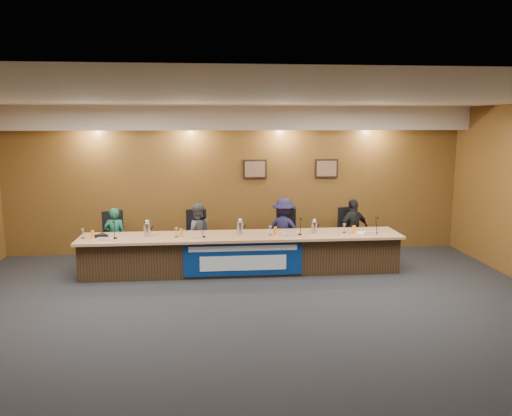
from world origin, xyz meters
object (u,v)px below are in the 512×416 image
Objects in this scene: office_chair_b at (197,239)px; carafe_left at (147,230)px; panelist_a at (115,237)px; carafe_mid at (240,228)px; panelist_c at (284,230)px; speakerphone at (102,236)px; dais_body at (242,254)px; panelist_d at (353,229)px; banner at (243,259)px; office_chair_c at (283,238)px; office_chair_d at (352,236)px; carafe_right at (314,227)px; office_chair_a at (116,241)px; panelist_b at (197,233)px.

office_chair_b is 1.27m from carafe_left.
panelist_a is 2.59m from carafe_mid.
panelist_c is at bearing 179.65° from panelist_a.
carafe_mid is 0.79× the size of speakerphone.
speakerphone is (-2.60, 0.07, -0.10)m from carafe_mid.
dais_body is 1.17m from office_chair_b.
panelist_d is (1.47, 0.00, -0.02)m from panelist_c.
banner is at bearing 156.07° from panelist_a.
banner is 1.48m from office_chair_b.
dais_body is at bearing -115.10° from office_chair_c.
panelist_a is 4.68× the size of carafe_mid.
banner is at bearing -168.16° from office_chair_d.
carafe_left is at bearing 167.58° from banner.
panelist_a is at bearing 136.05° from carafe_left.
dais_body is 1.21m from office_chair_c.
carafe_right is (2.27, -0.81, 0.38)m from office_chair_b.
dais_body is at bearing 90.00° from banner.
banner is 1.51m from office_chair_c.
office_chair_b is 1.89× the size of carafe_mid.
banner is at bearing -58.47° from office_chair_b.
dais_body is 1.49m from carafe_right.
panelist_d is 2.69× the size of office_chair_a.
speakerphone reaches higher than office_chair_c.
office_chair_a is at bearing -23.15° from panelist_d.
panelist_c is 1.49m from office_chair_d.
panelist_d is (4.90, 0.00, 0.05)m from panelist_a.
office_chair_b is at bearing -99.99° from panelist_b.
office_chair_b is (-0.87, 0.78, 0.13)m from dais_body.
carafe_mid is 1.13× the size of carafe_right.
panelist_a is 4.90m from office_chair_d.
carafe_left reaches higher than office_chair_b.
panelist_c is at bearing 169.22° from office_chair_d.
panelist_d reaches higher than carafe_mid.
speakerphone is (-1.76, -0.75, 0.30)m from office_chair_b.
carafe_right reaches higher than speakerphone.
dais_body is 23.59× the size of carafe_mid.
dais_body is at bearing 178.67° from carafe_right.
office_chair_b is 1.50× the size of speakerphone.
speakerphone is at bearing 173.86° from office_chair_d.
speakerphone is at bearing -14.57° from panelist_d.
office_chair_b is at bearing 160.38° from carafe_right.
panelist_c reaches higher than panelist_a.
panelist_a is 2.48× the size of office_chair_c.
panelist_b reaches higher than office_chair_c.
dais_body is at bearing 55.14° from carafe_mid.
carafe_mid is at bearing 94.93° from banner.
speakerphone is (-5.02, -0.65, 0.13)m from panelist_d.
panelist_a is 3.72× the size of speakerphone.
carafe_right is (3.91, -0.81, 0.38)m from office_chair_a.
office_chair_c is (-1.47, 0.10, -0.17)m from panelist_d.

